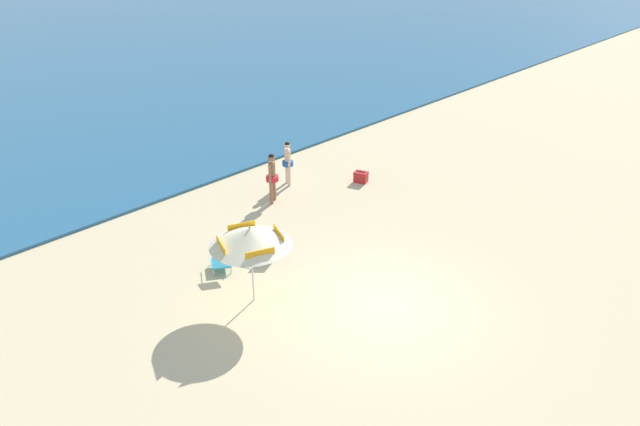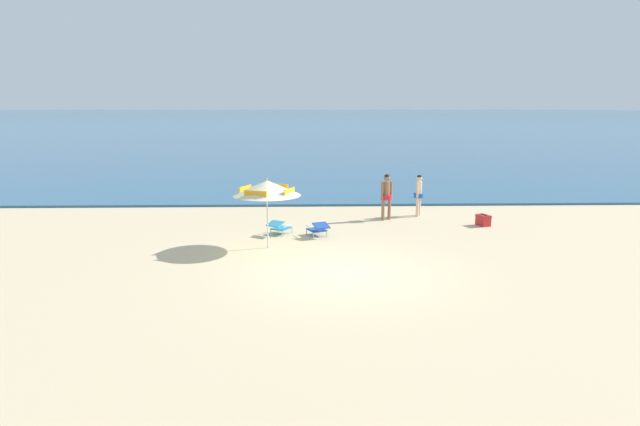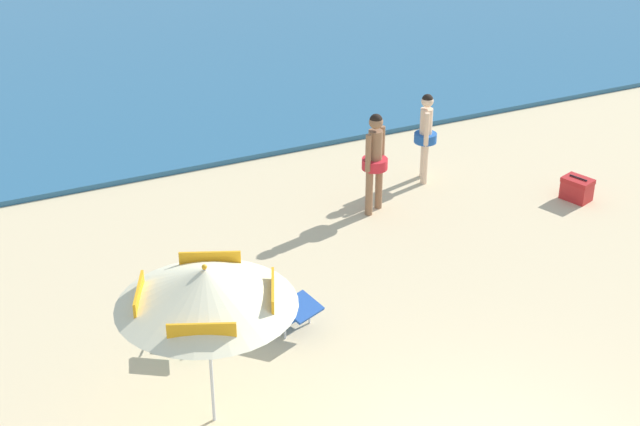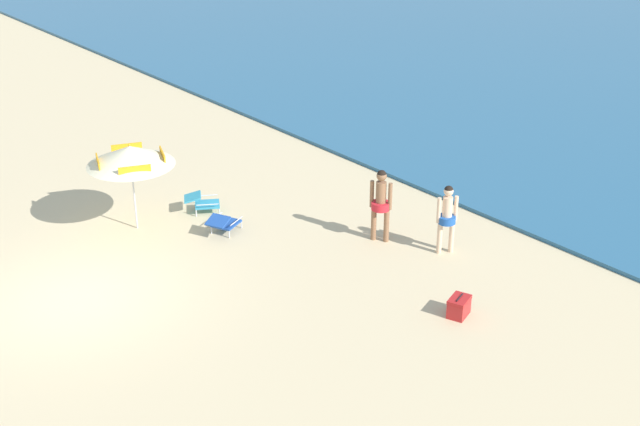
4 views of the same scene
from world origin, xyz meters
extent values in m
plane|color=#D1BA8E|center=(0.00, 0.00, 0.00)|extent=(800.00, 800.00, 0.00)
cylinder|color=silver|center=(-2.14, 2.57, 1.05)|extent=(0.04, 0.04, 2.10)
cone|color=beige|center=(-2.14, 2.57, 1.87)|extent=(2.90, 2.90, 0.47)
cube|color=orange|center=(-1.85, 3.25, 1.76)|extent=(0.68, 0.31, 0.25)
cube|color=orange|center=(-2.82, 2.85, 1.76)|extent=(0.31, 0.68, 0.25)
cube|color=orange|center=(-2.42, 1.88, 1.76)|extent=(0.68, 0.31, 0.25)
cube|color=orange|center=(-1.45, 2.28, 1.76)|extent=(0.31, 0.68, 0.25)
sphere|color=orange|center=(-2.14, 2.57, 2.13)|extent=(0.06, 0.06, 0.06)
cube|color=teal|center=(-1.80, 4.36, 0.20)|extent=(0.76, 0.79, 0.04)
cube|color=teal|center=(-1.99, 4.07, 0.42)|extent=(0.64, 0.62, 0.14)
cylinder|color=silver|center=(-1.86, 4.74, 0.09)|extent=(0.03, 0.03, 0.18)
cylinder|color=silver|center=(-1.44, 4.47, 0.09)|extent=(0.03, 0.03, 0.18)
cylinder|color=silver|center=(-2.16, 4.25, 0.09)|extent=(0.03, 0.03, 0.18)
cylinder|color=silver|center=(-1.75, 3.99, 0.09)|extent=(0.03, 0.03, 0.18)
cylinder|color=silver|center=(-2.04, 4.51, 0.32)|extent=(0.31, 0.47, 0.02)
cylinder|color=silver|center=(-1.57, 4.21, 0.32)|extent=(0.31, 0.47, 0.02)
cube|color=#1E4799|center=(-0.61, 4.10, 0.20)|extent=(0.72, 0.76, 0.04)
cube|color=#1E4799|center=(-0.46, 3.77, 0.42)|extent=(0.62, 0.58, 0.16)
cylinder|color=silver|center=(-0.94, 4.26, 0.09)|extent=(0.03, 0.03, 0.18)
cylinder|color=silver|center=(-0.50, 4.46, 0.09)|extent=(0.03, 0.03, 0.18)
cylinder|color=silver|center=(-0.72, 3.74, 0.09)|extent=(0.03, 0.03, 0.18)
cylinder|color=silver|center=(-0.27, 3.94, 0.09)|extent=(0.03, 0.03, 0.18)
cylinder|color=silver|center=(-0.86, 3.99, 0.32)|extent=(0.24, 0.50, 0.02)
cylinder|color=silver|center=(-0.35, 4.21, 0.32)|extent=(0.24, 0.50, 0.02)
cylinder|color=#8C6042|center=(2.24, 6.61, 0.43)|extent=(0.13, 0.13, 0.86)
cylinder|color=#8C6042|center=(1.98, 6.46, 0.43)|extent=(0.13, 0.13, 0.86)
cylinder|color=red|center=(2.11, 6.53, 0.88)|extent=(0.43, 0.43, 0.18)
cylinder|color=#8C6042|center=(2.11, 6.53, 1.17)|extent=(0.24, 0.24, 0.61)
cylinder|color=#8C6042|center=(2.30, 6.64, 1.15)|extent=(0.09, 0.09, 0.65)
cylinder|color=#8C6042|center=(1.92, 6.42, 1.15)|extent=(0.09, 0.09, 0.65)
sphere|color=#8C6042|center=(2.11, 6.53, 1.63)|extent=(0.23, 0.23, 0.23)
sphere|color=black|center=(2.11, 6.53, 1.66)|extent=(0.22, 0.22, 0.22)
cylinder|color=beige|center=(3.44, 7.11, 0.40)|extent=(0.12, 0.12, 0.80)
cylinder|color=beige|center=(3.57, 7.36, 0.40)|extent=(0.12, 0.12, 0.80)
cylinder|color=#1E51A3|center=(3.50, 7.24, 0.82)|extent=(0.40, 0.40, 0.17)
cylinder|color=beige|center=(3.50, 7.24, 1.09)|extent=(0.22, 0.22, 0.57)
cylinder|color=beige|center=(3.41, 7.06, 1.07)|extent=(0.09, 0.09, 0.60)
cylinder|color=beige|center=(3.60, 7.41, 1.07)|extent=(0.09, 0.09, 0.60)
sphere|color=beige|center=(3.50, 7.24, 1.51)|extent=(0.22, 0.22, 0.22)
sphere|color=black|center=(3.50, 7.24, 1.54)|extent=(0.20, 0.20, 0.20)
cube|color=red|center=(5.50, 5.43, 0.16)|extent=(0.48, 0.57, 0.32)
cube|color=red|center=(5.50, 5.43, 0.36)|extent=(0.50, 0.58, 0.08)
cylinder|color=black|center=(5.50, 5.43, 0.42)|extent=(0.14, 0.32, 0.02)
camera|label=1|loc=(-9.92, -7.25, 8.84)|focal=32.81mm
camera|label=2|loc=(-0.97, -13.06, 4.26)|focal=29.43mm
camera|label=3|loc=(-4.73, -5.97, 7.44)|focal=53.06mm
camera|label=4|loc=(15.09, -6.43, 9.38)|focal=49.47mm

